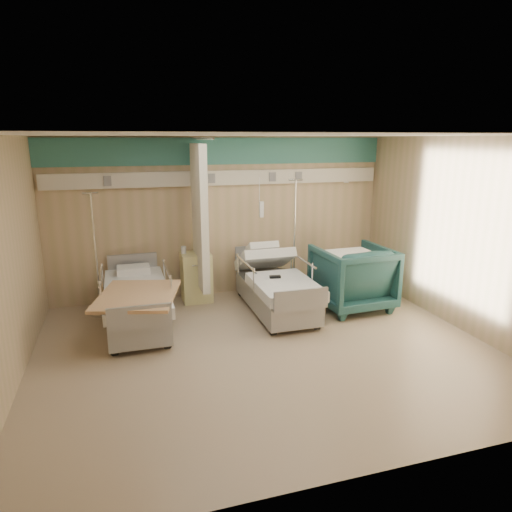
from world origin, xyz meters
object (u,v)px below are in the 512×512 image
Objects in this scene: visitor_armchair at (352,277)px; iv_stand_right at (294,271)px; bed_right at (276,293)px; bedside_cabinet at (196,277)px; iv_stand_left at (99,290)px; bed_left at (137,307)px.

iv_stand_right reaches higher than visitor_armchair.
visitor_armchair is at bearing -8.73° from bed_right.
iv_stand_right is at bearing -56.28° from visitor_armchair.
iv_stand_left reaches higher than bedside_cabinet.
visitor_armchair reaches higher than bed_right.
visitor_armchair is 4.13m from iv_stand_left.
visitor_armchair reaches higher than bedside_cabinet.
iv_stand_left is at bearing 165.50° from bed_right.
bed_right is 1.31m from visitor_armchair.
bed_right is at bearing -38.05° from bedside_cabinet.
bed_right is 1.46m from bedside_cabinet.
iv_stand_left reaches higher than bed_left.
bedside_cabinet reaches higher than bed_left.
bed_right is 1.00× the size of bed_left.
iv_stand_left is (-4.03, 0.91, -0.13)m from visitor_armchair.
iv_stand_right reaches higher than iv_stand_left.
visitor_armchair is 1.15m from iv_stand_right.
bed_right is at bearing -11.39° from visitor_armchair.
iv_stand_left is (-1.61, -0.19, -0.02)m from bedside_cabinet.
bed_left is at bearing -5.88° from visitor_armchair.
iv_stand_right is (2.79, 0.73, 0.11)m from bed_left.
bed_left is at bearing -52.08° from iv_stand_left.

